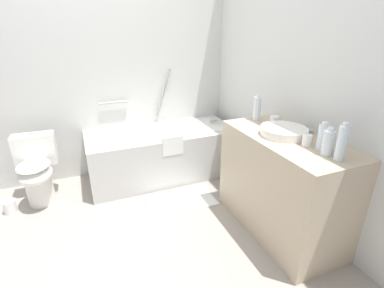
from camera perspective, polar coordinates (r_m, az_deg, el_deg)
name	(u,v)px	position (r m, az deg, el deg)	size (l,w,h in m)	color
ground_plane	(124,236)	(2.55, -13.67, -17.83)	(4.06, 4.06, 0.00)	#9E9389
wall_back_tiled	(92,65)	(3.29, -19.69, 14.91)	(3.46, 0.10, 2.52)	silver
wall_right_mirror	(294,74)	(2.66, 20.11, 13.32)	(0.10, 2.92, 2.52)	silver
bathtub	(163,152)	(3.26, -5.99, -1.57)	(1.65, 0.70, 1.19)	silver
toilet	(37,170)	(3.13, -29.10, -4.73)	(0.38, 0.52, 0.68)	white
vanity_counter	(281,185)	(2.45, 17.73, -7.94)	(0.54, 1.12, 0.85)	tan
sink_basin	(284,131)	(2.29, 18.21, 2.45)	(0.36, 0.36, 0.06)	white
sink_faucet	(304,129)	(2.43, 21.93, 2.94)	(0.13, 0.15, 0.06)	#A5A5AB
water_bottle_0	(323,137)	(2.10, 25.09, 1.31)	(0.07, 0.07, 0.20)	silver
water_bottle_1	(342,143)	(1.97, 28.20, 0.21)	(0.06, 0.06, 0.25)	silver
water_bottle_2	(257,108)	(2.59, 13.11, 7.09)	(0.07, 0.07, 0.24)	silver
water_bottle_3	(328,142)	(2.02, 25.99, 0.29)	(0.07, 0.07, 0.19)	silver
drinking_glass_0	(274,121)	(2.50, 16.41, 4.54)	(0.07, 0.07, 0.09)	white
drinking_glass_1	(307,140)	(2.14, 22.39, 0.71)	(0.07, 0.07, 0.08)	white
bath_mat	(180,200)	(2.90, -2.48, -11.39)	(0.68, 0.43, 0.01)	white
toilet_paper_roll	(10,207)	(3.21, -33.16, -10.67)	(0.11, 0.11, 0.12)	white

